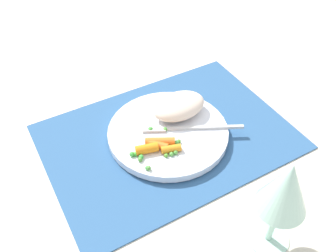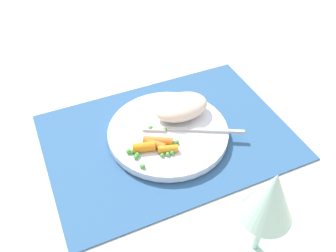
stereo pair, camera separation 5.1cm
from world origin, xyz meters
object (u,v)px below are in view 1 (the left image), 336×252
Objects in this scene: rice_mound at (179,106)px; wine_glass at (285,190)px; plate at (168,132)px; carrot_portion at (157,146)px; fork at (182,128)px.

wine_glass is (0.02, 0.29, 0.08)m from rice_mound.
plate is 0.05m from carrot_portion.
fork is (-0.02, 0.01, 0.01)m from plate.
wine_glass reaches higher than fork.
fork is 0.27m from wine_glass.
carrot_portion is at bearing 38.96° from plate.
wine_glass is at bearing 90.26° from fork.
rice_mound is 1.37× the size of carrot_portion.
rice_mound is (-0.04, -0.03, 0.03)m from plate.
carrot_portion is 0.07m from fork.
plate is at bearing -27.43° from fork.
fork is at bearing 68.19° from rice_mound.
rice_mound is at bearing -142.85° from carrot_portion.
carrot_portion is 0.45× the size of fork.
carrot_portion is (0.04, 0.03, 0.02)m from plate.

